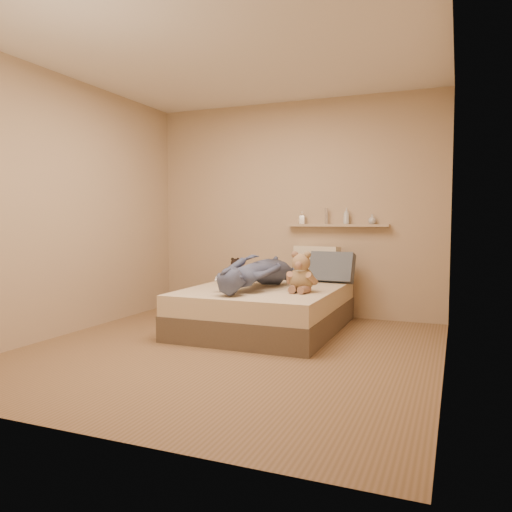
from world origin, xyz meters
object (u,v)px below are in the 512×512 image
at_px(pillow_grey, 332,267).
at_px(wall_shelf, 337,225).
at_px(teddy_bear, 301,275).
at_px(person, 258,271).
at_px(game_console, 223,279).
at_px(dark_plush, 236,270).
at_px(bed, 266,308).
at_px(pillow_cream, 316,263).

distance_m(pillow_grey, wall_shelf, 0.53).
distance_m(teddy_bear, person, 0.52).
xyz_separation_m(teddy_bear, person, (-0.51, 0.11, 0.01)).
bearing_deg(wall_shelf, game_console, -119.18).
xyz_separation_m(game_console, dark_plush, (-0.38, 1.13, -0.03)).
bearing_deg(pillow_grey, wall_shelf, 88.67).
height_order(pillow_grey, person, person).
height_order(dark_plush, person, person).
distance_m(bed, dark_plush, 0.94).
relative_size(teddy_bear, pillow_cream, 0.74).
distance_m(bed, pillow_grey, 0.96).
height_order(bed, dark_plush, dark_plush).
bearing_deg(wall_shelf, pillow_cream, -160.62).
bearing_deg(game_console, person, 65.33).
distance_m(game_console, dark_plush, 1.19).
xyz_separation_m(game_console, person, (0.20, 0.43, 0.04)).
xyz_separation_m(pillow_cream, pillow_grey, (0.22, -0.14, -0.03)).
xyz_separation_m(bed, dark_plush, (-0.63, 0.61, 0.34)).
bearing_deg(pillow_grey, person, -127.29).
relative_size(dark_plush, wall_shelf, 0.21).
height_order(game_console, pillow_cream, pillow_cream).
bearing_deg(pillow_grey, pillow_cream, 147.47).
bearing_deg(dark_plush, pillow_cream, 13.01).
bearing_deg(game_console, dark_plush, 108.54).
distance_m(pillow_grey, person, 0.99).
relative_size(game_console, wall_shelf, 0.14).
xyz_separation_m(pillow_cream, person, (-0.38, -0.93, -0.02)).
bearing_deg(bed, dark_plush, 135.96).
xyz_separation_m(bed, person, (-0.05, -0.10, 0.40)).
bearing_deg(person, bed, -115.12).
relative_size(game_console, pillow_cream, 0.30).
bearing_deg(dark_plush, bed, -44.04).
height_order(game_console, teddy_bear, teddy_bear).
distance_m(teddy_bear, pillow_cream, 1.05).
height_order(bed, wall_shelf, wall_shelf).
height_order(dark_plush, pillow_grey, pillow_grey).
height_order(teddy_bear, dark_plush, teddy_bear).
xyz_separation_m(dark_plush, pillow_grey, (1.17, 0.08, 0.06)).
xyz_separation_m(person, wall_shelf, (0.60, 1.01, 0.47)).
xyz_separation_m(pillow_grey, wall_shelf, (0.01, 0.22, 0.48)).
bearing_deg(teddy_bear, person, 167.35).
distance_m(dark_plush, wall_shelf, 1.33).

